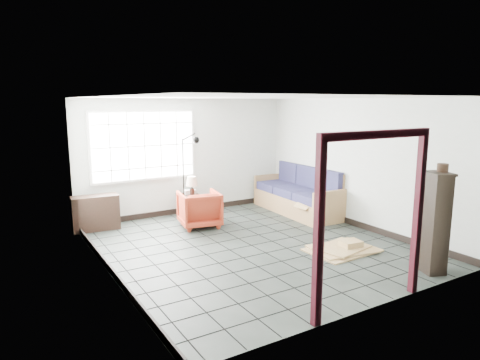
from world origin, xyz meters
TOP-DOWN VIEW (x-y plane):
  - ground at (0.00, 0.00)m, footprint 5.50×5.50m
  - room_shell at (0.00, 0.03)m, footprint 5.02×5.52m
  - window_panel at (-1.00, 2.70)m, footprint 2.32×0.08m
  - doorway_trim at (0.00, -2.70)m, footprint 1.80×0.08m
  - futon_sofa at (2.22, 1.41)m, footprint 1.01×2.43m
  - armchair at (-0.27, 1.56)m, footprint 0.90×0.86m
  - side_table at (-0.12, 2.40)m, footprint 0.46×0.46m
  - table_lamp at (-0.08, 2.33)m, footprint 0.35×0.35m
  - projector at (-0.06, 2.48)m, footprint 0.27×0.22m
  - floor_lamp at (-0.12, 2.34)m, footprint 0.49×0.35m
  - console_shelf at (-2.15, 2.40)m, footprint 0.92×0.41m
  - tall_shelf at (1.67, -2.40)m, footprint 0.45×0.50m
  - pot at (1.75, -2.40)m, footprint 0.18×0.18m
  - open_box at (1.99, 0.63)m, footprint 0.83×0.42m
  - cardboard_pile at (1.21, -1.04)m, footprint 1.20×0.91m

SIDE VIEW (x-z plane):
  - ground at x=0.00m, z-range 0.00..0.00m
  - cardboard_pile at x=1.21m, z-range -0.04..0.13m
  - open_box at x=1.99m, z-range -0.06..0.40m
  - console_shelf at x=-2.15m, z-range 0.00..0.70m
  - futon_sofa at x=2.22m, z-range -0.15..0.91m
  - armchair at x=-0.27m, z-range 0.00..0.81m
  - side_table at x=-0.12m, z-range 0.16..0.65m
  - projector at x=-0.06m, z-range 0.49..0.58m
  - tall_shelf at x=1.67m, z-range 0.01..1.53m
  - table_lamp at x=-0.08m, z-range 0.57..0.99m
  - floor_lamp at x=-0.12m, z-range 0.06..1.93m
  - doorway_trim at x=0.00m, z-range 0.28..2.48m
  - pot at x=1.75m, z-range 1.52..1.64m
  - window_panel at x=-1.00m, z-range 0.84..2.36m
  - room_shell at x=0.00m, z-range 0.37..2.98m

